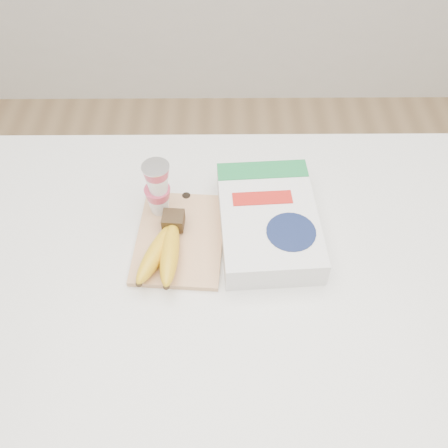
# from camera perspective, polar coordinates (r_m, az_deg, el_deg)

# --- Properties ---
(room) EXTENTS (4.00, 4.00, 4.00)m
(room) POSITION_cam_1_polar(r_m,az_deg,el_deg) (0.83, -2.18, 7.39)
(room) COLOR tan
(room) RESTS_ON ground
(table) EXTENTS (1.36, 0.91, 1.02)m
(table) POSITION_cam_1_polar(r_m,az_deg,el_deg) (1.53, -1.22, -16.26)
(table) COLOR white
(table) RESTS_ON ground
(cutting_board) EXTENTS (0.21, 0.28, 0.01)m
(cutting_board) POSITION_cam_1_polar(r_m,az_deg,el_deg) (1.13, -5.05, -1.62)
(cutting_board) COLOR #E4B47D
(cutting_board) RESTS_ON table
(bananas) EXTENTS (0.11, 0.21, 0.06)m
(bananas) POSITION_cam_1_polar(r_m,az_deg,el_deg) (1.08, -6.84, -2.86)
(bananas) COLOR #382816
(bananas) RESTS_ON cutting_board
(yogurt_stack) EXTENTS (0.06, 0.06, 0.14)m
(yogurt_stack) POSITION_cam_1_polar(r_m,az_deg,el_deg) (1.12, -7.60, 4.16)
(yogurt_stack) COLOR white
(yogurt_stack) RESTS_ON cutting_board
(cereal_box) EXTENTS (0.23, 0.33, 0.07)m
(cereal_box) POSITION_cam_1_polar(r_m,az_deg,el_deg) (1.13, 5.07, 0.39)
(cereal_box) COLOR white
(cereal_box) RESTS_ON table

